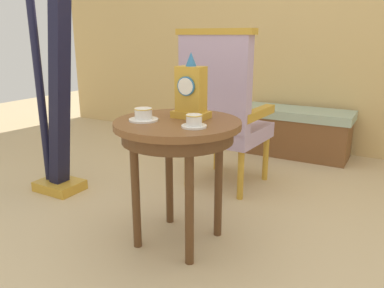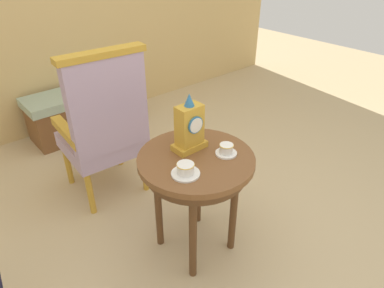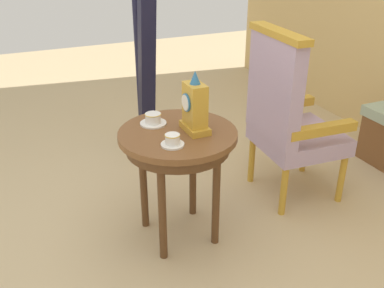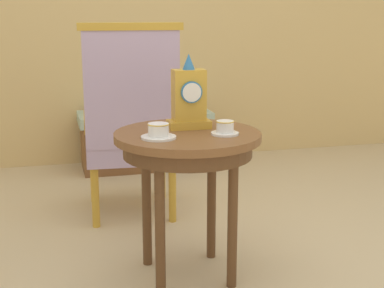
{
  "view_description": "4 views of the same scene",
  "coord_description": "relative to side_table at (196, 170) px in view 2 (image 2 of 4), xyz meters",
  "views": [
    {
      "loc": [
        0.89,
        -1.53,
        1.1
      ],
      "look_at": [
        -0.02,
        0.08,
        0.56
      ],
      "focal_mm": 35.41,
      "sensor_mm": 36.0,
      "label": 1
    },
    {
      "loc": [
        -1.13,
        -1.11,
        1.72
      ],
      "look_at": [
        -0.06,
        0.14,
        0.72
      ],
      "focal_mm": 32.18,
      "sensor_mm": 36.0,
      "label": 2
    },
    {
      "loc": [
        1.9,
        -0.73,
        1.67
      ],
      "look_at": [
        -0.01,
        0.11,
        0.63
      ],
      "focal_mm": 41.02,
      "sensor_mm": 36.0,
      "label": 3
    },
    {
      "loc": [
        -0.69,
        -2.29,
        1.21
      ],
      "look_at": [
        -0.07,
        0.09,
        0.62
      ],
      "focal_mm": 52.89,
      "sensor_mm": 36.0,
      "label": 4
    }
  ],
  "objects": [
    {
      "name": "armchair",
      "position": [
        -0.13,
        0.81,
        -0.0
      ],
      "size": [
        0.58,
        0.56,
        1.14
      ],
      "color": "#B299B7",
      "rests_on": "ground"
    },
    {
      "name": "side_table",
      "position": [
        0.0,
        0.0,
        0.0
      ],
      "size": [
        0.65,
        0.65,
        0.68
      ],
      "color": "brown",
      "rests_on": "ground"
    },
    {
      "name": "window_bench",
      "position": [
        0.13,
        1.88,
        -0.37
      ],
      "size": [
        1.01,
        0.4,
        0.44
      ],
      "color": "#9EB299",
      "rests_on": "ground"
    },
    {
      "name": "mantel_clock",
      "position": [
        0.03,
        0.09,
        0.22
      ],
      "size": [
        0.19,
        0.11,
        0.34
      ],
      "color": "gold",
      "rests_on": "side_table"
    },
    {
      "name": "teacup_right",
      "position": [
        0.14,
        -0.09,
        0.11
      ],
      "size": [
        0.12,
        0.12,
        0.06
      ],
      "color": "white",
      "rests_on": "side_table"
    },
    {
      "name": "teacup_left",
      "position": [
        -0.15,
        -0.09,
        0.11
      ],
      "size": [
        0.15,
        0.15,
        0.06
      ],
      "color": "white",
      "rests_on": "side_table"
    },
    {
      "name": "ground_plane",
      "position": [
        0.09,
        -0.07,
        -0.6
      ],
      "size": [
        10.0,
        10.0,
        0.0
      ],
      "primitive_type": "plane",
      "color": "tan"
    }
  ]
}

